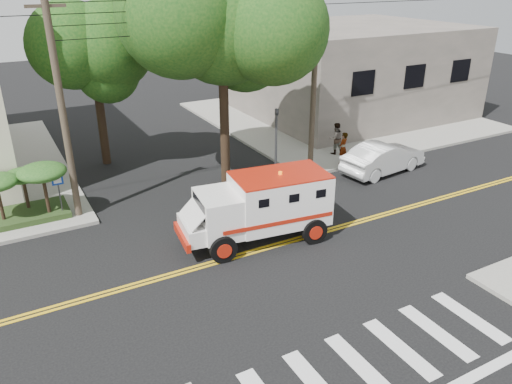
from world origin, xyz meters
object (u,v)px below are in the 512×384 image
parked_sedan (383,158)px  pedestrian_b (336,138)px  pedestrian_a (343,148)px  armored_truck (262,204)px

parked_sedan → pedestrian_b: (-0.66, 3.15, 0.25)m
parked_sedan → pedestrian_b: bearing=4.4°
parked_sedan → pedestrian_b: size_ratio=2.70×
pedestrian_b → parked_sedan: bearing=113.1°
parked_sedan → pedestrian_a: bearing=29.5°
parked_sedan → pedestrian_a: 2.14m
pedestrian_a → pedestrian_b: (0.62, 1.45, 0.03)m
armored_truck → pedestrian_b: 10.34m
pedestrian_a → pedestrian_b: pedestrian_b is taller
parked_sedan → pedestrian_b: pedestrian_b is taller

